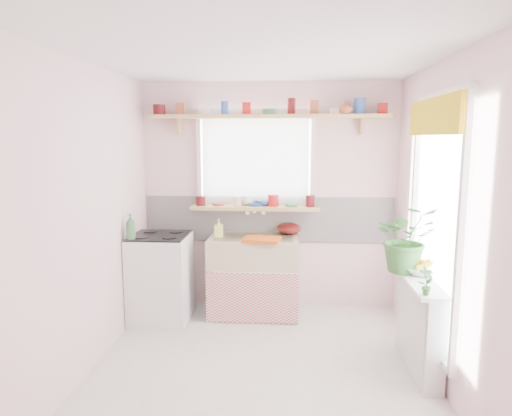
{
  "coord_description": "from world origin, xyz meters",
  "views": [
    {
      "loc": [
        0.22,
        -3.43,
        1.9
      ],
      "look_at": [
        -0.07,
        0.55,
        1.28
      ],
      "focal_mm": 32.0,
      "sensor_mm": 36.0,
      "label": 1
    }
  ],
  "objects": [
    {
      "name": "shelf_vase",
      "position": [
        0.79,
        1.41,
        2.21
      ],
      "size": [
        0.17,
        0.17,
        0.14
      ],
      "primitive_type": "imported",
      "rotation": [
        0.0,
        0.0,
        0.3
      ],
      "color": "#B35237",
      "rests_on": "pine_shelf"
    },
    {
      "name": "herb_pot",
      "position": [
        1.21,
        -0.2,
        0.88
      ],
      "size": [
        0.13,
        0.11,
        0.21
      ],
      "primitive_type": "imported",
      "rotation": [
        0.0,
        0.0,
        0.42
      ],
      "color": "#2E6829",
      "rests_on": "radiator_ledge"
    },
    {
      "name": "fruit",
      "position": [
        1.34,
        0.31,
        0.87
      ],
      "size": [
        0.2,
        0.14,
        0.1
      ],
      "color": "orange",
      "rests_on": "fruit_bowl"
    },
    {
      "name": "shelf_crockery",
      "position": [
        -0.0,
        1.47,
        2.2
      ],
      "size": [
        2.47,
        0.11,
        0.12
      ],
      "color": "#590F14",
      "rests_on": "pine_shelf"
    },
    {
      "name": "pine_shelf",
      "position": [
        0.0,
        1.47,
        2.12
      ],
      "size": [
        2.52,
        0.24,
        0.04
      ],
      "primitive_type": "cube",
      "color": "tan",
      "rests_on": "room"
    },
    {
      "name": "sill_crockery",
      "position": [
        -0.17,
        1.48,
        1.22
      ],
      "size": [
        1.35,
        0.11,
        0.12
      ],
      "color": "#590F14",
      "rests_on": "windowsill"
    },
    {
      "name": "dish_tray",
      "position": [
        -0.05,
        1.12,
        0.87
      ],
      "size": [
        0.41,
        0.33,
        0.04
      ],
      "primitive_type": "cube",
      "rotation": [
        0.0,
        0.0,
        -0.17
      ],
      "color": "orange",
      "rests_on": "sink_unit"
    },
    {
      "name": "soap_bottle_sink",
      "position": [
        -0.53,
        1.3,
        0.95
      ],
      "size": [
        0.09,
        0.09,
        0.19
      ],
      "primitive_type": "imported",
      "rotation": [
        0.0,
        0.0,
        0.05
      ],
      "color": "#E7F86E",
      "rests_on": "sink_unit"
    },
    {
      "name": "sill_cup",
      "position": [
        -0.24,
        1.54,
        1.21
      ],
      "size": [
        0.17,
        0.17,
        0.1
      ],
      "primitive_type": "imported",
      "rotation": [
        0.0,
        0.0,
        -0.41
      ],
      "color": "white",
      "rests_on": "windowsill"
    },
    {
      "name": "sink_unit",
      "position": [
        -0.15,
        1.29,
        0.43
      ],
      "size": [
        0.95,
        0.65,
        1.11
      ],
      "color": "white",
      "rests_on": "ground"
    },
    {
      "name": "radiator_ledge",
      "position": [
        1.3,
        0.2,
        0.4
      ],
      "size": [
        0.22,
        0.95,
        0.78
      ],
      "color": "white",
      "rests_on": "ground"
    },
    {
      "name": "room",
      "position": [
        0.66,
        0.86,
        1.37
      ],
      "size": [
        3.2,
        3.2,
        3.2
      ],
      "color": "silver",
      "rests_on": "ground"
    },
    {
      "name": "colander",
      "position": [
        0.22,
        1.5,
        0.91
      ],
      "size": [
        0.32,
        0.32,
        0.12
      ],
      "primitive_type": "ellipsoid",
      "rotation": [
        0.0,
        0.0,
        -0.19
      ],
      "color": "#56100E",
      "rests_on": "sink_unit"
    },
    {
      "name": "sill_bowl",
      "position": [
        -0.06,
        1.54,
        1.19
      ],
      "size": [
        0.25,
        0.25,
        0.06
      ],
      "primitive_type": "imported",
      "rotation": [
        0.0,
        0.0,
        0.34
      ],
      "color": "#3860B9",
      "rests_on": "windowsill"
    },
    {
      "name": "windowsill",
      "position": [
        -0.15,
        1.48,
        1.14
      ],
      "size": [
        1.4,
        0.22,
        0.04
      ],
      "primitive_type": "cube",
      "color": "tan",
      "rests_on": "room"
    },
    {
      "name": "cooker_bottle",
      "position": [
        -1.32,
        0.83,
        1.04
      ],
      "size": [
        0.12,
        0.12,
        0.25
      ],
      "primitive_type": "imported",
      "rotation": [
        0.0,
        0.0,
        -0.29
      ],
      "color": "#40804D",
      "rests_on": "cooker"
    },
    {
      "name": "fruit_bowl",
      "position": [
        1.33,
        0.3,
        0.81
      ],
      "size": [
        0.34,
        0.34,
        0.06
      ],
      "primitive_type": "imported",
      "rotation": [
        0.0,
        0.0,
        -0.37
      ],
      "color": "white",
      "rests_on": "radiator_ledge"
    },
    {
      "name": "cooker",
      "position": [
        -1.1,
        1.05,
        0.46
      ],
      "size": [
        0.58,
        0.58,
        0.93
      ],
      "color": "white",
      "rests_on": "ground"
    },
    {
      "name": "jade_plant",
      "position": [
        1.21,
        0.39,
        1.06
      ],
      "size": [
        0.52,
        0.45,
        0.58
      ],
      "primitive_type": "imported",
      "rotation": [
        0.0,
        0.0,
        0.0
      ],
      "color": "#326A2A",
      "rests_on": "radiator_ledge"
    }
  ]
}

